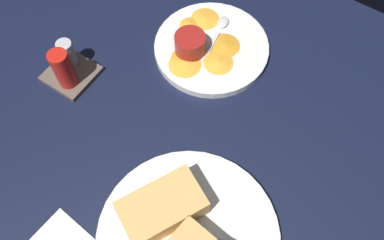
# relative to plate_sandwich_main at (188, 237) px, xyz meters

# --- Properties ---
(ground_plane) EXTENTS (1.10, 1.10, 0.03)m
(ground_plane) POSITION_rel_plate_sandwich_main_xyz_m (0.08, 0.12, -0.02)
(ground_plane) COLOR black
(plate_sandwich_main) EXTENTS (0.29, 0.29, 0.02)m
(plate_sandwich_main) POSITION_rel_plate_sandwich_main_xyz_m (0.00, 0.00, 0.00)
(plate_sandwich_main) COLOR silver
(plate_sandwich_main) RESTS_ON ground_plane
(sandwich_half_near) EXTENTS (0.15, 0.13, 0.05)m
(sandwich_half_near) POSITION_rel_plate_sandwich_main_xyz_m (0.01, 0.05, 0.03)
(sandwich_half_near) COLOR tan
(sandwich_half_near) RESTS_ON plate_sandwich_main
(spoon_by_dark_ramekin) EXTENTS (0.06, 0.09, 0.01)m
(spoon_by_dark_ramekin) POSITION_rel_plate_sandwich_main_xyz_m (0.01, -0.01, 0.01)
(spoon_by_dark_ramekin) COLOR silver
(spoon_by_dark_ramekin) RESTS_ON plate_sandwich_main
(plate_chips_companion) EXTENTS (0.23, 0.23, 0.02)m
(plate_chips_companion) POSITION_rel_plate_sandwich_main_xyz_m (0.34, 0.17, 0.00)
(plate_chips_companion) COLOR silver
(plate_chips_companion) RESTS_ON ground_plane
(ramekin_light_gravy) EXTENTS (0.06, 0.06, 0.04)m
(ramekin_light_gravy) POSITION_rel_plate_sandwich_main_xyz_m (0.31, 0.20, 0.03)
(ramekin_light_gravy) COLOR maroon
(ramekin_light_gravy) RESTS_ON plate_chips_companion
(spoon_by_gravy_ramekin) EXTENTS (0.10, 0.03, 0.01)m
(spoon_by_gravy_ramekin) POSITION_rel_plate_sandwich_main_xyz_m (0.39, 0.18, 0.01)
(spoon_by_gravy_ramekin) COLOR silver
(spoon_by_gravy_ramekin) RESTS_ON plate_chips_companion
(plantain_chip_scatter) EXTENTS (0.20, 0.17, 0.01)m
(plantain_chip_scatter) POSITION_rel_plate_sandwich_main_xyz_m (0.33, 0.18, 0.01)
(plantain_chip_scatter) COLOR gold
(plantain_chip_scatter) RESTS_ON plate_chips_companion
(condiment_caddy) EXTENTS (0.09, 0.09, 0.10)m
(condiment_caddy) POSITION_rel_plate_sandwich_main_xyz_m (0.13, 0.37, 0.03)
(condiment_caddy) COLOR brown
(condiment_caddy) RESTS_ON ground_plane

